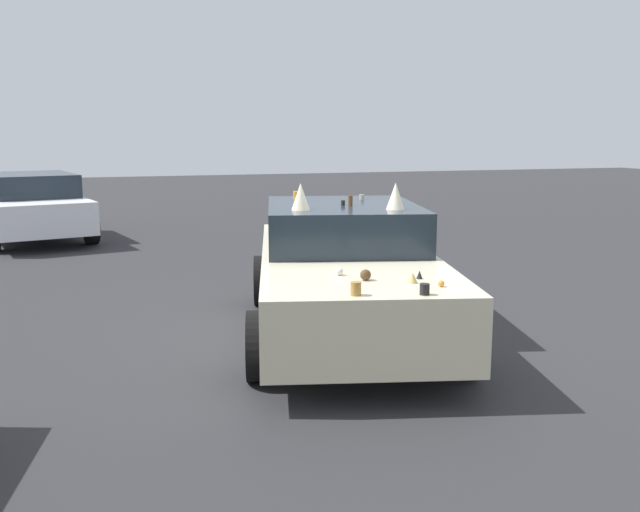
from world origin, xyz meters
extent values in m
plane|color=#2D2D30|center=(0.00, 0.00, 0.00)|extent=(60.00, 60.00, 0.00)
cube|color=beige|center=(0.00, 0.00, 0.61)|extent=(4.85, 2.86, 0.67)
cube|color=#1E2833|center=(0.39, -0.10, 1.18)|extent=(2.46, 2.14, 0.47)
cylinder|color=black|center=(-1.59, -0.57, 0.32)|extent=(0.68, 0.37, 0.65)
cylinder|color=black|center=(-1.14, 1.25, 0.32)|extent=(0.68, 0.37, 0.65)
cylinder|color=black|center=(1.14, -1.25, 0.32)|extent=(0.68, 0.37, 0.65)
cylinder|color=black|center=(1.59, 0.57, 0.32)|extent=(0.68, 0.37, 0.65)
ellipsoid|color=black|center=(-0.78, 1.14, 0.56)|extent=(0.19, 0.06, 0.11)
ellipsoid|color=black|center=(-0.06, -0.93, 0.76)|extent=(0.18, 0.06, 0.10)
ellipsoid|color=black|center=(-0.54, -0.81, 0.51)|extent=(0.18, 0.06, 0.09)
ellipsoid|color=black|center=(0.37, 0.86, 0.50)|extent=(0.12, 0.05, 0.13)
ellipsoid|color=black|center=(-1.41, -0.60, 0.69)|extent=(0.15, 0.05, 0.11)
ellipsoid|color=black|center=(1.90, 0.48, 0.70)|extent=(0.17, 0.06, 0.10)
ellipsoid|color=black|center=(-1.50, 1.32, 0.71)|extent=(0.12, 0.05, 0.14)
ellipsoid|color=black|center=(1.29, -1.27, 0.48)|extent=(0.13, 0.05, 0.16)
ellipsoid|color=black|center=(-0.75, -0.76, 0.76)|extent=(0.19, 0.06, 0.12)
ellipsoid|color=black|center=(0.16, -0.99, 0.65)|extent=(0.17, 0.06, 0.14)
ellipsoid|color=black|center=(-1.11, -0.67, 0.48)|extent=(0.16, 0.06, 0.12)
ellipsoid|color=black|center=(-0.44, 1.05, 0.60)|extent=(0.12, 0.05, 0.15)
sphere|color=#51381E|center=(-1.50, 0.37, 0.99)|extent=(0.10, 0.10, 0.10)
cylinder|color=#A87A38|center=(-2.00, 0.65, 1.00)|extent=(0.09, 0.09, 0.11)
cone|color=tan|center=(-1.73, 0.02, 0.99)|extent=(0.11, 0.11, 0.10)
sphere|color=silver|center=(-1.23, 0.51, 0.98)|extent=(0.07, 0.07, 0.07)
cylinder|color=black|center=(-2.15, 0.12, 0.99)|extent=(0.11, 0.11, 0.09)
cone|color=black|center=(-1.59, -0.11, 0.98)|extent=(0.07, 0.07, 0.07)
sphere|color=orange|center=(-1.93, -0.14, 0.97)|extent=(0.05, 0.05, 0.05)
cylinder|color=tan|center=(0.06, -0.63, 1.45)|extent=(0.12, 0.12, 0.07)
cylinder|color=orange|center=(1.13, 0.24, 1.46)|extent=(0.11, 0.11, 0.10)
cylinder|color=#51381E|center=(0.17, -0.11, 1.47)|extent=(0.07, 0.07, 0.12)
cylinder|color=gray|center=(0.85, -0.51, 1.44)|extent=(0.08, 0.08, 0.06)
cylinder|color=black|center=(0.27, -0.06, 1.44)|extent=(0.06, 0.06, 0.06)
cone|color=beige|center=(-0.29, -0.45, 1.55)|extent=(0.20, 0.20, 0.28)
cone|color=beige|center=(-0.05, 0.53, 1.55)|extent=(0.20, 0.20, 0.28)
cube|color=white|center=(8.69, 3.92, 0.60)|extent=(4.80, 2.75, 0.64)
cube|color=#1E2833|center=(8.54, 3.88, 1.15)|extent=(2.55, 2.09, 0.46)
cylinder|color=black|center=(10.26, 3.35, 0.33)|extent=(0.70, 0.37, 0.67)
cylinder|color=black|center=(7.53, 2.72, 0.33)|extent=(0.70, 0.37, 0.67)
camera|label=1|loc=(-6.98, 2.55, 2.21)|focal=38.74mm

